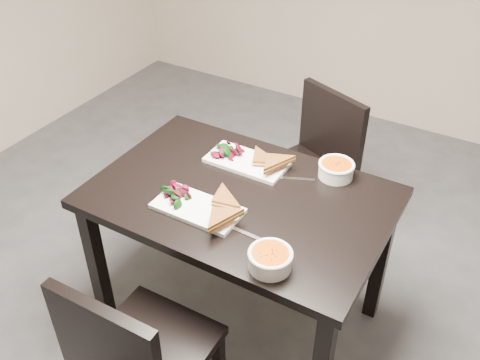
{
  "coord_description": "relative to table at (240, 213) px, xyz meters",
  "views": [
    {
      "loc": [
        0.56,
        -1.2,
        2.09
      ],
      "look_at": [
        -0.31,
        0.29,
        0.82
      ],
      "focal_mm": 40.18,
      "sensor_mm": 36.0,
      "label": 1
    }
  ],
  "objects": [
    {
      "name": "soup_bowl_near",
      "position": [
        0.3,
        -0.3,
        0.14
      ],
      "size": [
        0.16,
        0.16,
        0.07
      ],
      "color": "white",
      "rests_on": "table"
    },
    {
      "name": "salad_far",
      "position": [
        -0.18,
        0.2,
        0.14
      ],
      "size": [
        0.11,
        0.1,
        0.05
      ],
      "primitive_type": null,
      "color": "black",
      "rests_on": "plate_far"
    },
    {
      "name": "sandwich_far",
      "position": [
        -0.02,
        0.19,
        0.15
      ],
      "size": [
        0.21,
        0.19,
        0.06
      ],
      "primitive_type": null,
      "rotation": [
        0.0,
        0.0,
        0.4
      ],
      "color": "#985B20",
      "rests_on": "plate_far"
    },
    {
      "name": "cutlery_near",
      "position": [
        0.16,
        -0.2,
        0.1
      ],
      "size": [
        0.18,
        0.02,
        0.0
      ],
      "primitive_type": "cube",
      "rotation": [
        0.0,
        0.0,
        -0.04
      ],
      "color": "silver",
      "rests_on": "table"
    },
    {
      "name": "chair_near",
      "position": [
        -0.03,
        -0.68,
        -0.17
      ],
      "size": [
        0.43,
        0.43,
        0.85
      ],
      "rotation": [
        0.0,
        0.0,
        0.02
      ],
      "color": "black",
      "rests_on": "ground"
    },
    {
      "name": "plate_near",
      "position": [
        -0.09,
        -0.17,
        0.11
      ],
      "size": [
        0.35,
        0.17,
        0.02
      ],
      "primitive_type": "cube",
      "color": "white",
      "rests_on": "table"
    },
    {
      "name": "sandwich_near",
      "position": [
        -0.03,
        -0.16,
        0.14
      ],
      "size": [
        0.2,
        0.16,
        0.06
      ],
      "primitive_type": null,
      "rotation": [
        0.0,
        0.0,
        0.19
      ],
      "color": "#985B20",
      "rests_on": "plate_near"
    },
    {
      "name": "soup_bowl_far",
      "position": [
        0.29,
        0.31,
        0.14
      ],
      "size": [
        0.15,
        0.15,
        0.07
      ],
      "color": "white",
      "rests_on": "table"
    },
    {
      "name": "cutlery_far",
      "position": [
        0.14,
        0.2,
        0.1
      ],
      "size": [
        0.17,
        0.09,
        0.0
      ],
      "primitive_type": "cube",
      "rotation": [
        0.0,
        0.0,
        0.41
      ],
      "color": "silver",
      "rests_on": "table"
    },
    {
      "name": "plate_far",
      "position": [
        -0.08,
        0.2,
        0.11
      ],
      "size": [
        0.35,
        0.18,
        0.02
      ],
      "primitive_type": "cube",
      "color": "white",
      "rests_on": "table"
    },
    {
      "name": "table",
      "position": [
        0.0,
        0.0,
        0.0
      ],
      "size": [
        1.2,
        0.8,
        0.75
      ],
      "color": "black",
      "rests_on": "ground"
    },
    {
      "name": "chair_far",
      "position": [
        0.02,
        0.74,
        -0.17
      ],
      "size": [
        0.55,
        0.55,
        0.85
      ],
      "rotation": [
        0.0,
        0.0,
        -0.38
      ],
      "color": "black",
      "rests_on": "ground"
    },
    {
      "name": "salad_near",
      "position": [
        -0.19,
        -0.17,
        0.14
      ],
      "size": [
        0.11,
        0.1,
        0.05
      ],
      "primitive_type": null,
      "color": "black",
      "rests_on": "plate_near"
    }
  ]
}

